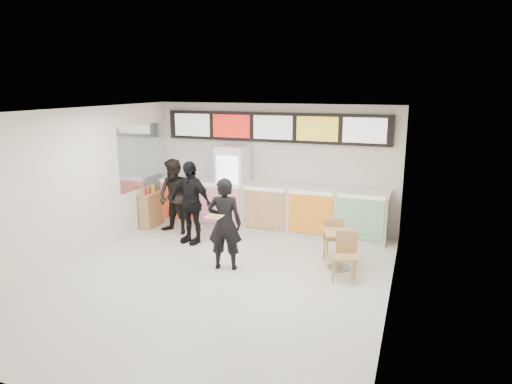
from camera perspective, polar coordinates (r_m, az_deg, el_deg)
The scene contains 15 objects.
floor at distance 8.39m, azimuth -5.18°, elevation -10.89°, with size 7.00×7.00×0.00m, color beige.
ceiling at distance 7.67m, azimuth -5.65°, elevation 10.03°, with size 7.00×7.00×0.00m, color white.
wall_back at distance 11.09m, azimuth 2.30°, elevation 3.24°, with size 6.00×6.00×0.00m, color silver.
wall_left at distance 9.54m, azimuth -21.94°, elevation 0.65°, with size 7.00×7.00×0.00m, color silver.
wall_right at distance 7.19m, azimuth 16.84°, elevation -2.84°, with size 7.00×7.00×0.00m, color silver.
service_counter at distance 10.91m, azimuth 1.61°, elevation -1.91°, with size 5.56×0.77×1.14m.
menu_board at distance 10.89m, azimuth 2.21°, elevation 8.09°, with size 5.50×0.14×0.70m.
drinks_fridge at distance 11.15m, azimuth -2.92°, elevation 0.67°, with size 0.70×0.67×2.00m.
mirror_panel at distance 11.40m, azimuth -13.86°, elevation 4.41°, with size 0.01×2.00×1.50m, color #B2B7BF.
customer_main at distance 8.58m, azimuth -3.94°, elevation -3.99°, with size 0.64×0.42×1.77m, color black.
customer_left at distance 10.78m, azimuth -10.11°, elevation -0.60°, with size 0.86×0.67×1.77m, color black.
customer_mid at distance 10.09m, azimuth -8.21°, elevation -1.28°, with size 1.08×0.45×1.83m, color black.
pizza_slice at distance 8.11m, azimuth -5.25°, elevation -3.02°, with size 0.36×0.36×0.02m.
cafe_table at distance 8.80m, azimuth 10.39°, elevation -6.29°, with size 0.89×1.55×0.88m.
condiment_ledge at distance 11.54m, azimuth -12.91°, elevation -2.12°, with size 0.31×0.76×1.01m.
Camera 1 is at (3.29, -6.92, 3.41)m, focal length 32.00 mm.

